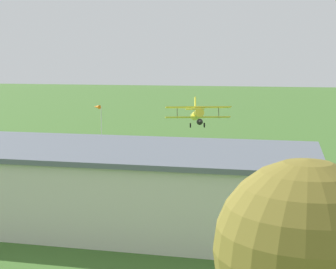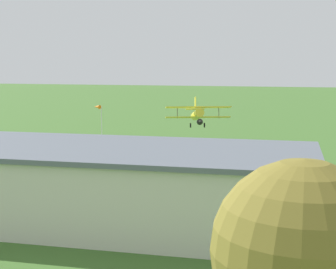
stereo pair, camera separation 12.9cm
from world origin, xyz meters
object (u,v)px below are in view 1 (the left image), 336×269
at_px(person_walking_on_apron, 307,187).
at_px(tree_by_windsock, 305,251).
at_px(person_beside_truck, 314,184).
at_px(windsock, 97,109).
at_px(biplane, 197,114).
at_px(hangar, 62,182).

distance_m(person_walking_on_apron, tree_by_windsock, 31.29).
distance_m(person_walking_on_apron, person_beside_truck, 1.73).
height_order(person_beside_truck, windsock, windsock).
relative_size(biplane, person_walking_on_apron, 5.05).
height_order(person_walking_on_apron, person_beside_truck, person_walking_on_apron).
bearing_deg(person_walking_on_apron, biplane, -56.32).
bearing_deg(windsock, biplane, 161.51).
xyz_separation_m(hangar, person_beside_truck, (-18.77, -13.18, -2.06)).
bearing_deg(person_beside_truck, tree_by_windsock, 88.48).
xyz_separation_m(biplane, person_walking_on_apron, (-14.55, 21.83, -4.12)).
relative_size(person_walking_on_apron, tree_by_windsock, 0.20).
xyz_separation_m(person_beside_truck, tree_by_windsock, (0.86, 32.49, 5.27)).
height_order(biplane, tree_by_windsock, tree_by_windsock).
bearing_deg(biplane, person_walking_on_apron, 123.68).
relative_size(hangar, person_walking_on_apron, 21.81).
height_order(person_beside_truck, tree_by_windsock, tree_by_windsock).
bearing_deg(hangar, person_beside_truck, -144.93).
bearing_deg(person_beside_truck, biplane, -53.18).
bearing_deg(hangar, tree_by_windsock, 132.85).
relative_size(person_walking_on_apron, windsock, 0.32).
height_order(biplane, person_walking_on_apron, biplane).
distance_m(person_beside_truck, windsock, 41.33).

